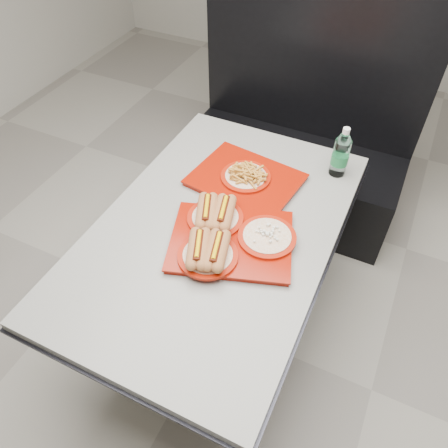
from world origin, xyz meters
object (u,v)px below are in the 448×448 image
at_px(diner_table, 217,253).
at_px(water_bottle, 341,155).
at_px(booth_bench, 296,148).
at_px(tray_far, 246,178).
at_px(tray_near, 226,236).

xyz_separation_m(diner_table, water_bottle, (0.34, 0.53, 0.27)).
distance_m(booth_bench, water_bottle, 0.80).
bearing_deg(tray_far, booth_bench, 89.80).
distance_m(tray_near, water_bottle, 0.65).
xyz_separation_m(booth_bench, tray_far, (-0.00, -0.80, 0.37)).
distance_m(tray_near, tray_far, 0.36).
relative_size(diner_table, tray_near, 2.59).
height_order(booth_bench, tray_far, booth_bench).
bearing_deg(water_bottle, diner_table, -122.73).
xyz_separation_m(diner_table, tray_near, (0.07, -0.06, 0.20)).
bearing_deg(tray_near, diner_table, 140.52).
height_order(diner_table, tray_far, tray_far).
relative_size(diner_table, water_bottle, 6.00).
bearing_deg(booth_bench, water_bottle, -58.71).
bearing_deg(tray_near, booth_bench, 93.59).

